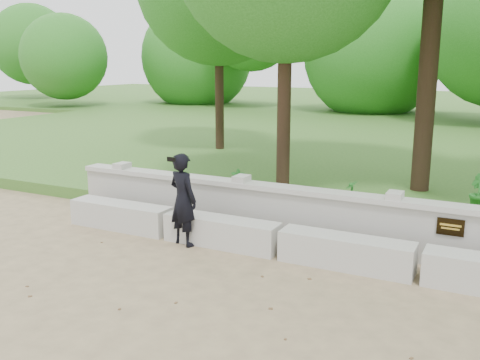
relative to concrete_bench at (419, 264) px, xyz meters
The scene contains 8 objects.
ground 1.91m from the concrete_bench, 90.00° to the right, with size 80.00×80.00×0.00m, color #9C865F.
lawn 12.10m from the concrete_bench, 90.00° to the left, with size 40.00×22.00×0.25m, color #335D21.
concrete_bench is the anchor object (origin of this frame).
parapet_wall 0.74m from the concrete_bench, 89.99° to the left, with size 12.50×0.35×0.90m.
man_main 3.60m from the concrete_bench, behind, with size 0.62×0.57×1.48m.
shrub_a 4.27m from the concrete_bench, 151.43° to the left, with size 0.29×0.20×0.55m, color #267126.
shrub_b 3.12m from the concrete_bench, 80.68° to the left, with size 0.38×0.30×0.68m, color #267126.
shrub_d 2.69m from the concrete_bench, 124.92° to the left, with size 0.29×0.26×0.52m, color #267126.
Camera 1 is at (0.89, -5.13, 2.86)m, focal length 40.00 mm.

